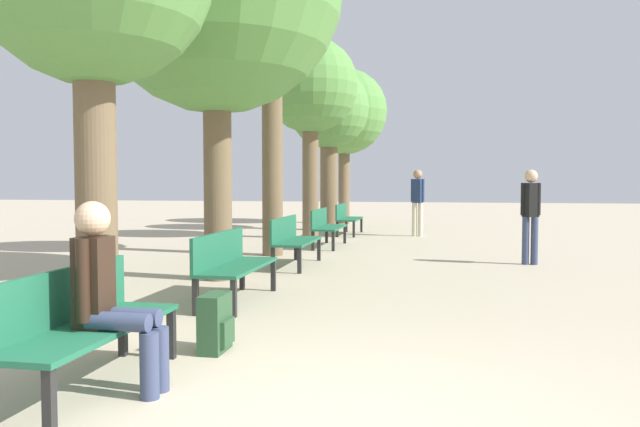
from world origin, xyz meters
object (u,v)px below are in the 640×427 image
bench_row_1 (231,261)px  tree_row_4 (329,112)px  backpack (216,323)px  bench_row_0 (80,319)px  tree_row_2 (272,33)px  bench_row_3 (326,225)px  tree_row_3 (310,89)px  pedestrian_near (531,210)px  person_seated (110,292)px  tree_row_5 (344,113)px  pedestrian_mid (418,198)px  bench_row_2 (292,237)px  bench_row_4 (346,216)px

bench_row_1 → tree_row_4: 11.49m
tree_row_4 → backpack: 13.65m
bench_row_0 → tree_row_2: size_ratio=0.31×
bench_row_3 → tree_row_2: bearing=-112.8°
tree_row_4 → tree_row_3: bearing=-90.0°
tree_row_4 → bench_row_3: bearing=-80.9°
tree_row_3 → tree_row_4: size_ratio=1.06×
pedestrian_near → tree_row_2: bearing=174.2°
tree_row_2 → person_seated: (0.98, -7.90, -3.61)m
bench_row_3 → tree_row_4: (-0.74, 4.64, 3.00)m
bench_row_0 → backpack: (0.59, 1.09, -0.25)m
backpack → pedestrian_near: pedestrian_near is taller
tree_row_2 → person_seated: 8.75m
tree_row_2 → tree_row_5: size_ratio=1.05×
bench_row_0 → backpack: bearing=61.5°
person_seated → pedestrian_near: bearing=62.9°
backpack → pedestrian_mid: pedestrian_mid is taller
backpack → person_seated: bearing=-107.7°
bench_row_1 → pedestrian_near: (4.03, 4.19, 0.46)m
tree_row_2 → pedestrian_near: 5.86m
bench_row_0 → tree_row_5: (-0.74, 17.31, 3.30)m
tree_row_4 → person_seated: bearing=-86.1°
pedestrian_mid → bench_row_2: bearing=-106.9°
bench_row_3 → tree_row_5: (-0.74, 7.67, 3.30)m
bench_row_4 → pedestrian_mid: size_ratio=0.98×
pedestrian_near → person_seated: bearing=-117.1°
pedestrian_near → bench_row_2: bearing=-166.4°
tree_row_3 → pedestrian_mid: bearing=23.2°
bench_row_4 → pedestrian_near: bearing=-53.5°
tree_row_3 → tree_row_5: (0.00, 5.73, 0.01)m
bench_row_2 → bench_row_4: same height
tree_row_2 → tree_row_4: 6.44m
tree_row_5 → person_seated: (0.98, -17.33, -3.10)m
bench_row_4 → tree_row_2: (-0.74, -4.97, 3.82)m
bench_row_4 → person_seated: 12.88m
bench_row_3 → backpack: 8.58m
bench_row_4 → tree_row_3: 3.61m
tree_row_2 → tree_row_3: (0.00, 3.69, -0.53)m
bench_row_0 → bench_row_4: (0.00, 12.85, 0.00)m
pedestrian_near → bench_row_3: bearing=151.0°
backpack → bench_row_2: bearing=96.3°
tree_row_2 → tree_row_5: 9.44m
bench_row_4 → tree_row_2: 6.31m
tree_row_4 → tree_row_5: size_ratio=0.91×
bench_row_0 → person_seated: (0.24, -0.02, 0.20)m
bench_row_4 → backpack: bench_row_4 is taller
bench_row_4 → tree_row_3: bearing=-120.0°
tree_row_3 → tree_row_4: 2.71m
tree_row_5 → backpack: size_ratio=10.70×
bench_row_3 → pedestrian_near: bearing=-29.0°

